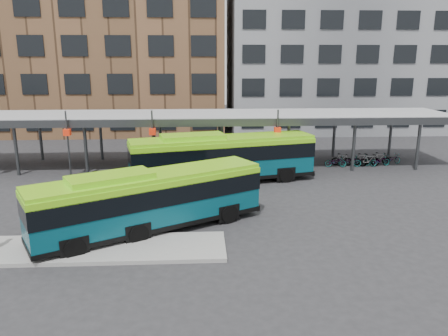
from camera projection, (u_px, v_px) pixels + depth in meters
ground at (193, 224)px, 22.69m from camera, size 120.00×120.00×0.00m
boarding_island at (69, 249)px, 19.49m from camera, size 14.00×3.00×0.18m
canopy at (194, 117)px, 34.20m from camera, size 40.00×6.53×4.80m
building_brick at (109, 35)px, 50.48m from camera, size 26.00×14.00×22.00m
building_grey at (330, 44)px, 52.05m from camera, size 24.00×14.00×20.00m
bus_front at (150, 199)px, 21.41m from camera, size 11.31×7.85×3.20m
bus_rear at (222, 157)px, 29.91m from camera, size 12.89×5.59×3.48m
bike_rack at (363, 160)px, 34.88m from camera, size 6.63×1.65×1.03m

